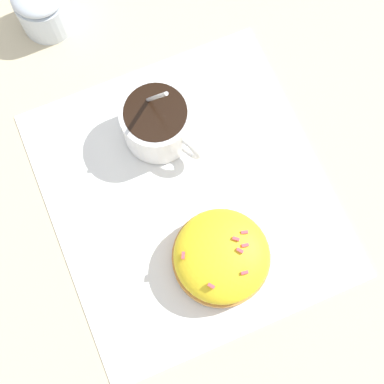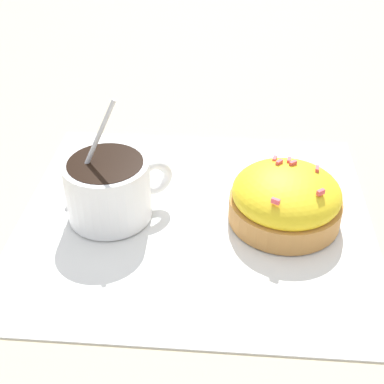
# 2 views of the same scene
# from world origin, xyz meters

# --- Properties ---
(ground_plane) EXTENTS (3.00, 3.00, 0.00)m
(ground_plane) POSITION_xyz_m (0.00, 0.00, 0.00)
(ground_plane) COLOR #C6B793
(paper_napkin) EXTENTS (0.33, 0.31, 0.00)m
(paper_napkin) POSITION_xyz_m (0.00, 0.00, 0.00)
(paper_napkin) COLOR white
(paper_napkin) RESTS_ON ground_plane
(coffee_cup) EXTENTS (0.10, 0.08, 0.11)m
(coffee_cup) POSITION_xyz_m (0.08, -0.00, 0.03)
(coffee_cup) COLOR white
(coffee_cup) RESTS_ON paper_napkin
(frosted_pastry) EXTENTS (0.10, 0.10, 0.05)m
(frosted_pastry) POSITION_xyz_m (-0.08, 0.00, 0.03)
(frosted_pastry) COLOR #C18442
(frosted_pastry) RESTS_ON paper_napkin
(sugar_bowl) EXTENTS (0.06, 0.06, 0.07)m
(sugar_bowl) POSITION_xyz_m (0.26, 0.06, 0.03)
(sugar_bowl) COLOR silver
(sugar_bowl) RESTS_ON ground_plane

